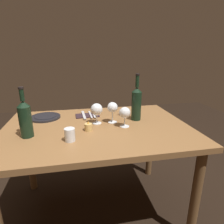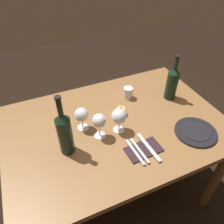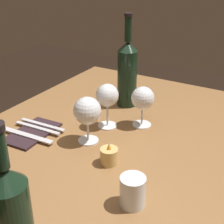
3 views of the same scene
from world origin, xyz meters
TOP-DOWN VIEW (x-y plane):
  - ground_plane at (0.00, 0.00)m, footprint 6.00×6.00m
  - dining_table at (0.00, 0.00)m, footprint 1.30×0.90m
  - wine_glass_left at (-0.12, -0.05)m, footprint 0.08×0.08m
  - wine_glass_right at (-0.19, 0.05)m, footprint 0.08×0.08m
  - wine_glass_centre at (-0.01, -0.05)m, footprint 0.09×0.09m
  - wine_bottle at (-0.31, -0.08)m, footprint 0.08×0.08m
  - wine_bottle_second at (0.44, 0.09)m, footprint 0.08×0.08m
  - water_tumbler at (0.18, 0.20)m, footprint 0.06×0.06m
  - votive_candle at (0.07, 0.07)m, footprint 0.05×0.05m
  - dinner_plate at (0.39, -0.25)m, footprint 0.24×0.24m
  - folded_napkin at (0.05, -0.24)m, footprint 0.20×0.12m
  - fork_inner at (0.03, -0.24)m, footprint 0.02×0.18m
  - fork_outer at (0.00, -0.24)m, footprint 0.02×0.18m
  - table_knife at (0.08, -0.24)m, footprint 0.03×0.21m

SIDE VIEW (x-z plane):
  - ground_plane at x=0.00m, z-range 0.00..0.00m
  - dining_table at x=0.00m, z-range 0.28..1.02m
  - folded_napkin at x=0.05m, z-range 0.74..0.75m
  - dinner_plate at x=0.39m, z-range 0.74..0.76m
  - fork_inner at x=0.03m, z-range 0.75..0.75m
  - fork_outer at x=0.00m, z-range 0.75..0.75m
  - table_knife at x=0.08m, z-range 0.75..0.75m
  - votive_candle at x=0.07m, z-range 0.73..0.80m
  - water_tumbler at x=0.18m, z-range 0.74..0.81m
  - wine_glass_right at x=-0.19m, z-range 0.77..0.91m
  - wine_glass_centre at x=-0.01m, z-range 0.77..0.92m
  - wine_glass_left at x=-0.12m, z-range 0.77..0.93m
  - wine_bottle_second at x=0.44m, z-range 0.71..1.02m
  - wine_bottle at x=-0.31m, z-range 0.70..1.05m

